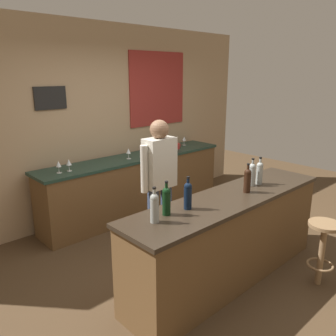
# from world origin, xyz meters

# --- Properties ---
(ground_plane) EXTENTS (10.00, 10.00, 0.00)m
(ground_plane) POSITION_xyz_m (0.00, 0.00, 0.00)
(ground_plane) COLOR #4C3823
(back_wall) EXTENTS (6.00, 0.09, 2.80)m
(back_wall) POSITION_xyz_m (0.02, 2.03, 1.41)
(back_wall) COLOR tan
(back_wall) RESTS_ON ground_plane
(bar_counter) EXTENTS (2.52, 0.60, 0.92)m
(bar_counter) POSITION_xyz_m (0.00, -0.40, 0.46)
(bar_counter) COLOR brown
(bar_counter) RESTS_ON ground_plane
(side_counter) EXTENTS (3.09, 0.56, 0.90)m
(side_counter) POSITION_xyz_m (0.40, 1.65, 0.45)
(side_counter) COLOR brown
(side_counter) RESTS_ON ground_plane
(bartender) EXTENTS (0.52, 0.21, 1.62)m
(bartender) POSITION_xyz_m (-0.21, 0.43, 0.94)
(bartender) COLOR #384766
(bartender) RESTS_ON ground_plane
(bar_stool) EXTENTS (0.32, 0.32, 0.68)m
(bar_stool) POSITION_xyz_m (0.60, -1.11, 0.46)
(bar_stool) COLOR olive
(bar_stool) RESTS_ON ground_plane
(wine_bottle_a) EXTENTS (0.07, 0.07, 0.31)m
(wine_bottle_a) POSITION_xyz_m (-0.96, -0.35, 1.06)
(wine_bottle_a) COLOR #999E99
(wine_bottle_a) RESTS_ON bar_counter
(wine_bottle_b) EXTENTS (0.07, 0.07, 0.31)m
(wine_bottle_b) POSITION_xyz_m (-0.78, -0.30, 1.06)
(wine_bottle_b) COLOR black
(wine_bottle_b) RESTS_ON bar_counter
(wine_bottle_c) EXTENTS (0.07, 0.07, 0.31)m
(wine_bottle_c) POSITION_xyz_m (-0.55, -0.34, 1.06)
(wine_bottle_c) COLOR black
(wine_bottle_c) RESTS_ON bar_counter
(wine_bottle_d) EXTENTS (0.07, 0.07, 0.31)m
(wine_bottle_d) POSITION_xyz_m (0.22, -0.44, 1.06)
(wine_bottle_d) COLOR black
(wine_bottle_d) RESTS_ON bar_counter
(wine_bottle_e) EXTENTS (0.07, 0.07, 0.31)m
(wine_bottle_e) POSITION_xyz_m (0.44, -0.35, 1.06)
(wine_bottle_e) COLOR #999E99
(wine_bottle_e) RESTS_ON bar_counter
(wine_bottle_f) EXTENTS (0.07, 0.07, 0.31)m
(wine_bottle_f) POSITION_xyz_m (0.54, -0.37, 1.06)
(wine_bottle_f) COLOR #999E99
(wine_bottle_f) RESTS_ON bar_counter
(wine_glass_a) EXTENTS (0.07, 0.07, 0.16)m
(wine_glass_a) POSITION_xyz_m (-0.85, 1.60, 1.01)
(wine_glass_a) COLOR silver
(wine_glass_a) RESTS_ON side_counter
(wine_glass_b) EXTENTS (0.07, 0.07, 0.16)m
(wine_glass_b) POSITION_xyz_m (-0.71, 1.59, 1.01)
(wine_glass_b) COLOR silver
(wine_glass_b) RESTS_ON side_counter
(wine_glass_c) EXTENTS (0.07, 0.07, 0.16)m
(wine_glass_c) POSITION_xyz_m (0.23, 1.60, 1.01)
(wine_glass_c) COLOR silver
(wine_glass_c) RESTS_ON side_counter
(wine_glass_d) EXTENTS (0.07, 0.07, 0.16)m
(wine_glass_d) POSITION_xyz_m (0.72, 1.70, 1.01)
(wine_glass_d) COLOR silver
(wine_glass_d) RESTS_ON side_counter
(wine_glass_e) EXTENTS (0.07, 0.07, 0.16)m
(wine_glass_e) POSITION_xyz_m (1.51, 1.73, 1.01)
(wine_glass_e) COLOR silver
(wine_glass_e) RESTS_ON side_counter
(coffee_mug) EXTENTS (0.12, 0.08, 0.09)m
(coffee_mug) POSITION_xyz_m (1.21, 1.59, 0.95)
(coffee_mug) COLOR #B2332D
(coffee_mug) RESTS_ON side_counter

